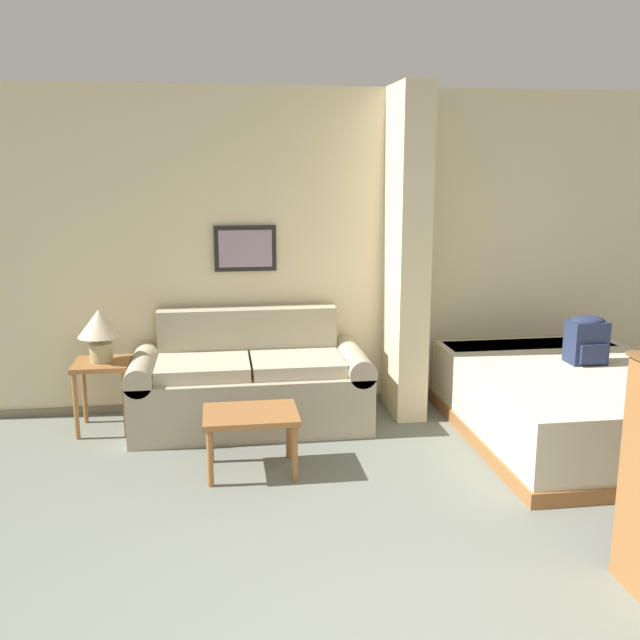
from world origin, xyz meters
name	(u,v)px	position (x,y,z in m)	size (l,w,h in m)	color
wall_back	(302,252)	(0.00, 3.81, 1.29)	(7.14, 0.16, 2.60)	beige
wall_partition_pillar	(406,254)	(0.79, 3.45, 1.30)	(0.24, 0.60, 2.60)	beige
couch	(250,384)	(-0.47, 3.33, 0.32)	(1.82, 0.84, 0.87)	tan
coffee_table	(251,420)	(-0.51, 2.42, 0.36)	(0.61, 0.46, 0.41)	#996033
side_table	(103,374)	(-1.58, 3.35, 0.44)	(0.41, 0.41, 0.54)	#996033
table_lamp	(100,328)	(-1.58, 3.35, 0.80)	(0.32, 0.32, 0.40)	tan
bed	(571,403)	(1.87, 2.68, 0.27)	(1.56, 2.07, 0.53)	#996033
backpack	(587,339)	(2.03, 2.83, 0.72)	(0.27, 0.23, 0.36)	#232D4C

